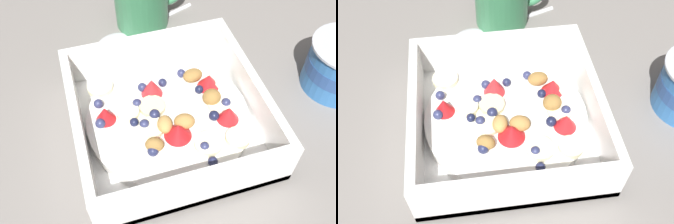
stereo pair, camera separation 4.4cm
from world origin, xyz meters
TOP-DOWN VIEW (x-y plane):
  - ground_plane at (0.00, 0.00)m, footprint 2.40×2.40m
  - fruit_bowl at (0.01, 0.01)m, footprint 0.22×0.22m
  - spoon at (-0.17, 0.00)m, footprint 0.08×0.17m

SIDE VIEW (x-z plane):
  - ground_plane at x=0.00m, z-range 0.00..0.00m
  - spoon at x=-0.17m, z-range 0.00..0.01m
  - fruit_bowl at x=0.01m, z-range -0.01..0.05m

